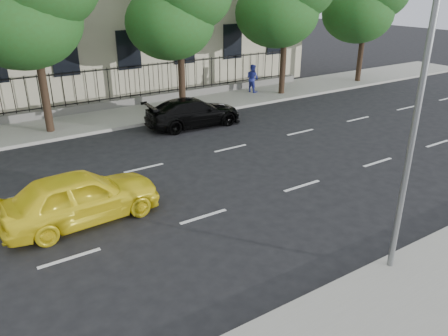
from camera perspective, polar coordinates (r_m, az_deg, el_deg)
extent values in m
plane|color=black|center=(11.57, 3.72, -11.46)|extent=(120.00, 120.00, 0.00)
cube|color=gray|center=(23.26, -17.32, 5.83)|extent=(60.00, 4.00, 0.15)
cube|color=slate|center=(24.78, -18.54, 7.36)|extent=(30.00, 0.50, 0.40)
cube|color=black|center=(24.71, -18.63, 8.03)|extent=(28.80, 0.05, 0.05)
cube|color=black|center=(24.37, -19.11, 11.65)|extent=(28.80, 0.05, 0.05)
cylinder|color=slate|center=(10.12, 24.01, 7.36)|extent=(0.14, 0.14, 8.00)
cylinder|color=#382619|center=(21.65, -22.33, 8.70)|extent=(0.36, 0.36, 3.32)
ellipsoid|color=#254D19|center=(21.40, -24.96, 17.14)|extent=(5.13, 5.13, 4.21)
cylinder|color=#382619|center=(23.92, -5.53, 11.21)|extent=(0.36, 0.36, 3.08)
ellipsoid|color=#254D19|center=(23.58, -7.08, 18.31)|extent=(4.56, 4.56, 3.74)
cylinder|color=#382619|center=(27.78, 7.66, 12.91)|extent=(0.36, 0.36, 3.22)
ellipsoid|color=#254D19|center=(27.38, 6.93, 19.50)|extent=(4.94, 4.94, 4.06)
cylinder|color=#382619|center=(32.72, 17.33, 13.43)|extent=(0.36, 0.36, 3.01)
ellipsoid|color=#254D19|center=(32.30, 17.08, 18.75)|extent=(4.75, 4.75, 3.90)
imported|color=yellow|center=(13.45, -18.26, -3.57)|extent=(4.69, 2.09, 1.57)
imported|color=black|center=(21.62, -4.00, 7.28)|extent=(4.91, 2.24, 1.39)
imported|color=navy|center=(28.05, 3.74, 11.61)|extent=(0.81, 0.95, 1.73)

